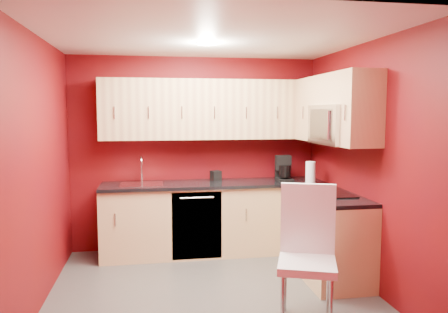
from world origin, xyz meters
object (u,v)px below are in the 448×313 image
object	(u,v)px
napkin_holder	(216,176)
dining_chair	(307,256)
paper_towel	(311,173)
sink	(142,181)
microwave	(338,125)
coffee_maker	(285,168)

from	to	relation	value
napkin_holder	dining_chair	distance (m)	2.22
paper_towel	dining_chair	world-z (taller)	paper_towel
napkin_holder	sink	bearing A→B (deg)	-172.26
paper_towel	sink	bearing A→B (deg)	170.22
microwave	paper_towel	bearing A→B (deg)	94.08
napkin_holder	paper_towel	bearing A→B (deg)	-23.55
sink	dining_chair	size ratio (longest dim) A/B	0.44
dining_chair	paper_towel	bearing A→B (deg)	89.00
sink	dining_chair	world-z (taller)	sink
paper_towel	dining_chair	xyz separation A→B (m)	(-0.65, -1.66, -0.46)
napkin_holder	coffee_maker	bearing A→B (deg)	-10.65
microwave	sink	size ratio (longest dim) A/B	1.46
microwave	sink	world-z (taller)	microwave
coffee_maker	napkin_holder	xyz separation A→B (m)	(-0.87, 0.16, -0.10)
coffee_maker	paper_towel	distance (m)	0.39
coffee_maker	paper_towel	xyz separation A→B (m)	(0.23, -0.32, -0.02)
sink	napkin_holder	distance (m)	0.95
dining_chair	sink	bearing A→B (deg)	145.24
microwave	coffee_maker	bearing A→B (deg)	106.07
microwave	sink	distance (m)	2.43
microwave	napkin_holder	size ratio (longest dim) A/B	6.00
sink	dining_chair	xyz separation A→B (m)	(1.40, -2.01, -0.36)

